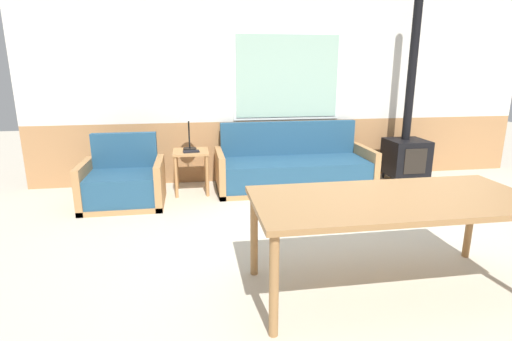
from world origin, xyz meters
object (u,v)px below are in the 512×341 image
at_px(table_lamp, 188,116).
at_px(wood_stove, 407,145).
at_px(couch, 294,170).
at_px(dining_table, 393,206).
at_px(armchair, 124,184).
at_px(side_table, 191,159).

bearing_deg(table_lamp, wood_stove, -0.27).
xyz_separation_m(couch, dining_table, (0.04, -2.63, 0.41)).
bearing_deg(armchair, side_table, 13.68).
bearing_deg(armchair, dining_table, -55.16).
xyz_separation_m(armchair, table_lamp, (0.80, 0.43, 0.75)).
bearing_deg(wood_stove, armchair, -173.91).
height_order(armchair, table_lamp, table_lamp).
relative_size(side_table, table_lamp, 1.03).
xyz_separation_m(armchair, dining_table, (2.23, -2.28, 0.41)).
distance_m(armchair, wood_stove, 3.89).
relative_size(couch, wood_stove, 0.84).
relative_size(couch, table_lamp, 3.81).
relative_size(side_table, wood_stove, 0.23).
xyz_separation_m(side_table, dining_table, (1.42, -2.63, 0.22)).
relative_size(table_lamp, wood_stove, 0.22).
height_order(armchair, dining_table, armchair).
height_order(table_lamp, wood_stove, wood_stove).
bearing_deg(table_lamp, armchair, -151.88).
xyz_separation_m(side_table, table_lamp, (-0.01, 0.08, 0.55)).
bearing_deg(wood_stove, dining_table, -121.13).
relative_size(dining_table, wood_stove, 0.81).
distance_m(couch, table_lamp, 1.58).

